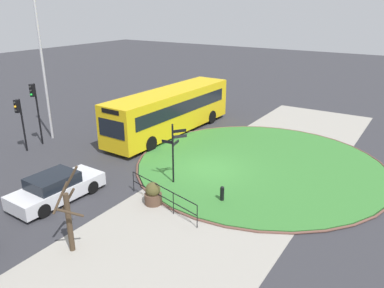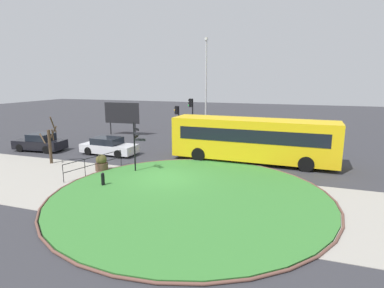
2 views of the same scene
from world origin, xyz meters
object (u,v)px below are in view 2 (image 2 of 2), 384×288
at_px(traffic_light_near, 177,115).
at_px(traffic_light_far, 191,110).
at_px(signpost_directional, 136,143).
at_px(bus_yellow, 253,139).
at_px(lamppost_tall, 206,88).
at_px(planter_near_signpost, 102,163).
at_px(car_near_lane, 40,143).
at_px(bollard_foreground, 103,179).
at_px(car_far_lane, 109,146).
at_px(street_tree_bare, 50,143).
at_px(billboard_left, 122,114).

height_order(traffic_light_near, traffic_light_far, traffic_light_far).
height_order(signpost_directional, bus_yellow, signpost_directional).
relative_size(traffic_light_far, lamppost_tall, 0.43).
distance_m(signpost_directional, planter_near_signpost, 2.72).
relative_size(car_near_lane, traffic_light_far, 1.04).
relative_size(bollard_foreground, bus_yellow, 0.07).
xyz_separation_m(bollard_foreground, car_far_lane, (-4.00, 6.61, 0.21)).
xyz_separation_m(planter_near_signpost, street_tree_bare, (-4.38, 0.40, 0.98)).
distance_m(bus_yellow, street_tree_bare, 14.11).
bearing_deg(traffic_light_far, signpost_directional, 78.06).
bearing_deg(street_tree_bare, traffic_light_near, 63.04).
bearing_deg(street_tree_bare, traffic_light_far, 58.09).
distance_m(bus_yellow, car_near_lane, 17.20).
bearing_deg(car_far_lane, billboard_left, 116.26).
bearing_deg(billboard_left, lamppost_tall, -5.55).
relative_size(planter_near_signpost, street_tree_bare, 0.32).
xyz_separation_m(bollard_foreground, car_near_lane, (-10.09, 5.90, 0.24)).
xyz_separation_m(billboard_left, street_tree_bare, (1.27, -11.52, -0.79)).
bearing_deg(traffic_light_near, car_near_lane, 29.38).
distance_m(car_near_lane, lamppost_tall, 14.99).
distance_m(bollard_foreground, bus_yellow, 10.61).
height_order(car_near_lane, street_tree_bare, street_tree_bare).
xyz_separation_m(bus_yellow, street_tree_bare, (-13.22, -4.93, -0.18)).
bearing_deg(car_near_lane, signpost_directional, 159.79).
xyz_separation_m(bus_yellow, planter_near_signpost, (-8.84, -5.33, -1.16)).
xyz_separation_m(car_far_lane, traffic_light_far, (4.39, 7.04, 2.31)).
height_order(bus_yellow, traffic_light_near, traffic_light_near).
xyz_separation_m(bollard_foreground, traffic_light_far, (0.39, 13.65, 2.52)).
xyz_separation_m(traffic_light_near, traffic_light_far, (1.33, 0.21, 0.49)).
bearing_deg(billboard_left, street_tree_bare, -86.93).
distance_m(bollard_foreground, billboard_left, 16.44).
bearing_deg(bollard_foreground, bus_yellow, 48.61).
bearing_deg(planter_near_signpost, car_far_lane, 117.74).
bearing_deg(signpost_directional, traffic_light_far, 90.13).
distance_m(car_near_lane, traffic_light_near, 12.00).
bearing_deg(car_far_lane, car_near_lane, -171.18).
bearing_deg(billboard_left, car_far_lane, -69.11).
relative_size(bus_yellow, planter_near_signpost, 10.57).
bearing_deg(signpost_directional, street_tree_bare, -179.93).
bearing_deg(bus_yellow, signpost_directional, 38.66).
xyz_separation_m(bus_yellow, car_far_lane, (-10.96, -1.29, -1.03)).
height_order(billboard_left, street_tree_bare, billboard_left).
relative_size(bollard_foreground, car_far_lane, 0.18).
bearing_deg(car_near_lane, traffic_light_far, -148.22).
distance_m(traffic_light_near, lamppost_tall, 3.71).
distance_m(traffic_light_far, street_tree_bare, 12.66).
bearing_deg(traffic_light_near, planter_near_signpost, 74.94).
bearing_deg(bus_yellow, car_near_lane, 8.44).
relative_size(signpost_directional, car_near_lane, 0.77).
height_order(traffic_light_near, planter_near_signpost, traffic_light_near).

